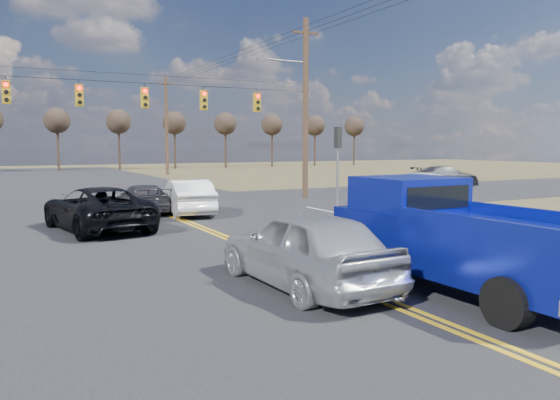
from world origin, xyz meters
name	(u,v)px	position (x,y,z in m)	size (l,w,h in m)	color
ground	(367,295)	(0.00, 0.00, 0.00)	(160.00, 160.00, 0.00)	brown
road_main	(202,228)	(0.00, 10.00, 0.00)	(14.00, 120.00, 0.02)	#28282B
road_cross	(147,207)	(0.00, 18.00, 0.00)	(120.00, 12.00, 0.02)	#28282B
signal_gantry	(156,103)	(0.50, 17.79, 5.06)	(19.60, 4.83, 10.00)	#473323
utility_poles	(150,98)	(0.00, 17.00, 5.23)	(19.60, 58.32, 10.00)	#473323
treeline	(110,102)	(0.00, 26.96, 5.70)	(87.00, 117.80, 7.40)	#33261C
pickup_truck	(454,237)	(1.82, -0.48, 1.11)	(2.56, 6.17, 2.30)	black
silver_suv	(305,248)	(-0.80, 1.14, 0.85)	(2.00, 4.96, 1.69)	#A1A4A9
black_suv	(97,209)	(-3.44, 11.27, 0.78)	(2.59, 5.61, 1.56)	black
white_car_queue	(188,197)	(0.80, 14.07, 0.77)	(1.63, 4.69, 1.54)	white
dgrey_car_queue	(143,199)	(-0.80, 15.50, 0.64)	(1.79, 4.40, 1.28)	#37363C
cross_car_east_near	(429,185)	(15.87, 15.42, 0.72)	(4.35, 1.52, 1.43)	#9EA2A6
cross_car_east_far	(446,176)	(23.08, 21.43, 0.74)	(5.09, 2.07, 1.48)	#35363A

